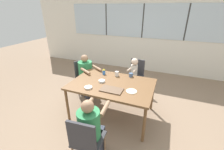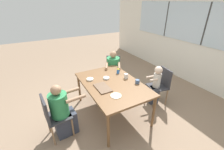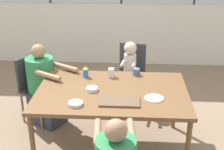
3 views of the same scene
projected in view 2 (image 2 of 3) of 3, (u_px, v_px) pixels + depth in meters
ground_plane at (112, 112)px, 3.36m from camera, size 16.00×16.00×0.00m
wall_back_with_windows at (204, 35)px, 3.92m from camera, size 8.40×0.08×2.80m
dining_table at (112, 85)px, 3.06m from camera, size 1.61×1.07×0.74m
chair_for_woman_green_shirt at (52, 114)px, 2.53m from camera, size 0.43×0.43×0.87m
chair_for_man_blue_shirt at (113, 69)px, 4.22m from camera, size 0.55×0.55×0.87m
chair_for_toddler at (161, 83)px, 3.49m from camera, size 0.46×0.46×0.87m
person_woman_green_shirt at (63, 113)px, 2.64m from camera, size 0.37×0.60×1.04m
person_man_blue_shirt at (113, 73)px, 4.09m from camera, size 0.71×0.61×1.06m
person_toddler at (155, 86)px, 3.46m from camera, size 0.22×0.34×0.95m
food_tray_dark at (103, 88)px, 2.85m from camera, size 0.40×0.24×0.02m
coffee_mug at (137, 82)px, 2.99m from camera, size 0.09×0.08×0.08m
sippy_cup at (118, 70)px, 3.40m from camera, size 0.07×0.07×0.14m
milk_carton_small at (126, 76)px, 3.19m from camera, size 0.07×0.07×0.11m
bowl_white_shallow at (90, 79)px, 3.14m from camera, size 0.14×0.14×0.03m
bowl_cereal at (106, 78)px, 3.18m from camera, size 0.13×0.13×0.04m
plate_tortillas at (116, 96)px, 2.62m from camera, size 0.19×0.19×0.01m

